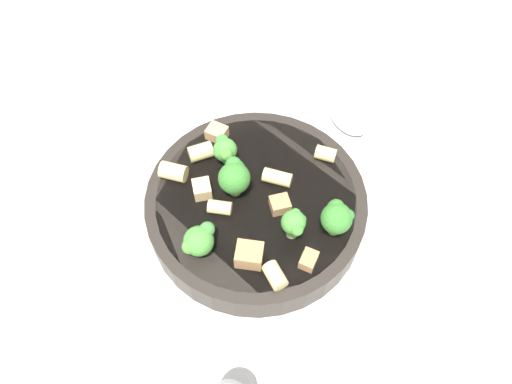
{
  "coord_description": "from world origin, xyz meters",
  "views": [
    {
      "loc": [
        0.1,
        0.24,
        0.46
      ],
      "look_at": [
        0.0,
        0.0,
        0.05
      ],
      "focal_mm": 35.0,
      "sensor_mm": 36.0,
      "label": 1
    }
  ],
  "objects_px": {
    "rigatoni_0": "(201,152)",
    "rigatoni_3": "(277,177)",
    "broccoli_floret_2": "(294,223)",
    "chicken_chunk_0": "(217,133)",
    "rigatoni_2": "(326,154)",
    "broccoli_floret_0": "(337,217)",
    "rigatoni_4": "(275,276)",
    "pasta_bowl": "(256,205)",
    "chicken_chunk_1": "(280,204)",
    "broccoli_floret_1": "(225,150)",
    "broccoli_floret_3": "(234,176)",
    "rigatoni_5": "(220,208)",
    "chicken_chunk_3": "(309,260)",
    "broccoli_floret_4": "(199,241)",
    "rigatoni_1": "(173,172)",
    "chicken_chunk_2": "(202,189)",
    "chicken_chunk_4": "(249,255)",
    "spoon": "(359,132)"
  },
  "relations": [
    {
      "from": "rigatoni_5",
      "to": "chicken_chunk_3",
      "type": "relative_size",
      "value": 1.25
    },
    {
      "from": "broccoli_floret_1",
      "to": "chicken_chunk_3",
      "type": "bearing_deg",
      "value": 101.07
    },
    {
      "from": "broccoli_floret_0",
      "to": "chicken_chunk_1",
      "type": "relative_size",
      "value": 2.07
    },
    {
      "from": "rigatoni_3",
      "to": "chicken_chunk_1",
      "type": "relative_size",
      "value": 1.55
    },
    {
      "from": "broccoli_floret_3",
      "to": "rigatoni_4",
      "type": "bearing_deg",
      "value": 87.95
    },
    {
      "from": "pasta_bowl",
      "to": "broccoli_floret_4",
      "type": "height_order",
      "value": "broccoli_floret_4"
    },
    {
      "from": "rigatoni_1",
      "to": "rigatoni_3",
      "type": "bearing_deg",
      "value": 152.95
    },
    {
      "from": "chicken_chunk_4",
      "to": "spoon",
      "type": "relative_size",
      "value": 0.14
    },
    {
      "from": "rigatoni_0",
      "to": "chicken_chunk_3",
      "type": "height_order",
      "value": "rigatoni_0"
    },
    {
      "from": "broccoli_floret_1",
      "to": "rigatoni_2",
      "type": "bearing_deg",
      "value": 158.74
    },
    {
      "from": "pasta_bowl",
      "to": "chicken_chunk_1",
      "type": "xyz_separation_m",
      "value": [
        -0.02,
        0.02,
        0.02
      ]
    },
    {
      "from": "rigatoni_2",
      "to": "broccoli_floret_2",
      "type": "bearing_deg",
      "value": 43.62
    },
    {
      "from": "rigatoni_3",
      "to": "chicken_chunk_1",
      "type": "xyz_separation_m",
      "value": [
        0.01,
        0.03,
        -0.0
      ]
    },
    {
      "from": "broccoli_floret_1",
      "to": "rigatoni_2",
      "type": "distance_m",
      "value": 0.1
    },
    {
      "from": "pasta_bowl",
      "to": "rigatoni_0",
      "type": "height_order",
      "value": "rigatoni_0"
    },
    {
      "from": "broccoli_floret_4",
      "to": "chicken_chunk_1",
      "type": "bearing_deg",
      "value": -172.72
    },
    {
      "from": "broccoli_floret_2",
      "to": "chicken_chunk_1",
      "type": "bearing_deg",
      "value": -92.22
    },
    {
      "from": "broccoli_floret_2",
      "to": "rigatoni_3",
      "type": "relative_size",
      "value": 1.21
    },
    {
      "from": "broccoli_floret_0",
      "to": "rigatoni_3",
      "type": "bearing_deg",
      "value": -69.68
    },
    {
      "from": "broccoli_floret_1",
      "to": "rigatoni_3",
      "type": "relative_size",
      "value": 1.11
    },
    {
      "from": "broccoli_floret_4",
      "to": "chicken_chunk_2",
      "type": "bearing_deg",
      "value": -112.33
    },
    {
      "from": "rigatoni_2",
      "to": "rigatoni_5",
      "type": "bearing_deg",
      "value": 7.35
    },
    {
      "from": "rigatoni_1",
      "to": "chicken_chunk_4",
      "type": "bearing_deg",
      "value": 106.21
    },
    {
      "from": "rigatoni_5",
      "to": "rigatoni_2",
      "type": "bearing_deg",
      "value": -172.65
    },
    {
      "from": "pasta_bowl",
      "to": "broccoli_floret_2",
      "type": "height_order",
      "value": "broccoli_floret_2"
    },
    {
      "from": "broccoli_floret_4",
      "to": "rigatoni_0",
      "type": "height_order",
      "value": "broccoli_floret_4"
    },
    {
      "from": "broccoli_floret_3",
      "to": "rigatoni_5",
      "type": "xyz_separation_m",
      "value": [
        0.02,
        0.02,
        -0.02
      ]
    },
    {
      "from": "chicken_chunk_1",
      "to": "broccoli_floret_4",
      "type": "bearing_deg",
      "value": 7.28
    },
    {
      "from": "pasta_bowl",
      "to": "chicken_chunk_4",
      "type": "distance_m",
      "value": 0.07
    },
    {
      "from": "broccoli_floret_0",
      "to": "rigatoni_4",
      "type": "xyz_separation_m",
      "value": [
        0.07,
        0.02,
        -0.02
      ]
    },
    {
      "from": "chicken_chunk_3",
      "to": "rigatoni_1",
      "type": "bearing_deg",
      "value": -59.84
    },
    {
      "from": "rigatoni_1",
      "to": "rigatoni_2",
      "type": "bearing_deg",
      "value": 164.78
    },
    {
      "from": "chicken_chunk_2",
      "to": "chicken_chunk_4",
      "type": "height_order",
      "value": "chicken_chunk_4"
    },
    {
      "from": "chicken_chunk_2",
      "to": "chicken_chunk_3",
      "type": "relative_size",
      "value": 1.03
    },
    {
      "from": "rigatoni_0",
      "to": "rigatoni_4",
      "type": "relative_size",
      "value": 1.04
    },
    {
      "from": "chicken_chunk_0",
      "to": "chicken_chunk_1",
      "type": "bearing_deg",
      "value": 102.32
    },
    {
      "from": "rigatoni_1",
      "to": "spoon",
      "type": "xyz_separation_m",
      "value": [
        -0.22,
        0.01,
        -0.04
      ]
    },
    {
      "from": "broccoli_floret_3",
      "to": "spoon",
      "type": "distance_m",
      "value": 0.18
    },
    {
      "from": "broccoli_floret_2",
      "to": "chicken_chunk_0",
      "type": "bearing_deg",
      "value": -80.88
    },
    {
      "from": "rigatoni_0",
      "to": "rigatoni_3",
      "type": "distance_m",
      "value": 0.08
    },
    {
      "from": "chicken_chunk_1",
      "to": "chicken_chunk_2",
      "type": "distance_m",
      "value": 0.08
    },
    {
      "from": "broccoli_floret_4",
      "to": "rigatoni_4",
      "type": "bearing_deg",
      "value": 133.33
    },
    {
      "from": "broccoli_floret_0",
      "to": "rigatoni_0",
      "type": "bearing_deg",
      "value": -56.91
    },
    {
      "from": "broccoli_floret_0",
      "to": "broccoli_floret_2",
      "type": "xyz_separation_m",
      "value": [
        0.04,
        -0.01,
        -0.0
      ]
    },
    {
      "from": "broccoli_floret_0",
      "to": "spoon",
      "type": "height_order",
      "value": "broccoli_floret_0"
    },
    {
      "from": "chicken_chunk_0",
      "to": "broccoli_floret_1",
      "type": "bearing_deg",
      "value": 83.02
    },
    {
      "from": "broccoli_floret_2",
      "to": "chicken_chunk_0",
      "type": "distance_m",
      "value": 0.14
    },
    {
      "from": "broccoli_floret_3",
      "to": "chicken_chunk_2",
      "type": "xyz_separation_m",
      "value": [
        0.03,
        -0.01,
        -0.02
      ]
    },
    {
      "from": "rigatoni_1",
      "to": "broccoli_floret_1",
      "type": "bearing_deg",
      "value": 176.25
    },
    {
      "from": "rigatoni_2",
      "to": "rigatoni_4",
      "type": "distance_m",
      "value": 0.15
    }
  ]
}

